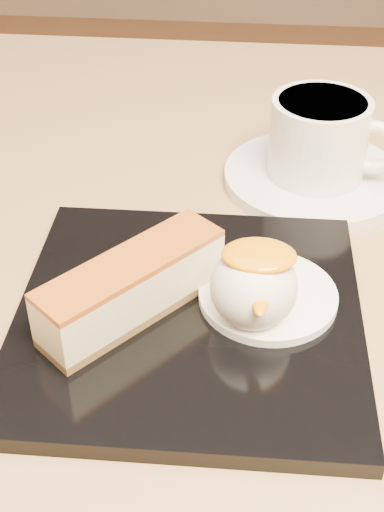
# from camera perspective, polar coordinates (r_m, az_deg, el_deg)

# --- Properties ---
(table) EXTENTS (0.80, 0.80, 0.72)m
(table) POSITION_cam_1_polar(r_m,az_deg,el_deg) (0.64, -1.66, -9.69)
(table) COLOR black
(table) RESTS_ON ground
(dessert_plate) EXTENTS (0.22, 0.22, 0.01)m
(dessert_plate) POSITION_cam_1_polar(r_m,az_deg,el_deg) (0.46, -0.23, -4.86)
(dessert_plate) COLOR black
(dessert_plate) RESTS_ON table
(cheesecake) EXTENTS (0.11, 0.12, 0.04)m
(cheesecake) POSITION_cam_1_polar(r_m,az_deg,el_deg) (0.44, -4.81, -2.46)
(cheesecake) COLOR brown
(cheesecake) RESTS_ON dessert_plate
(cream_smear) EXTENTS (0.09, 0.09, 0.01)m
(cream_smear) POSITION_cam_1_polar(r_m,az_deg,el_deg) (0.47, 6.09, -3.17)
(cream_smear) COLOR white
(cream_smear) RESTS_ON dessert_plate
(ice_cream_scoop) EXTENTS (0.05, 0.05, 0.05)m
(ice_cream_scoop) POSITION_cam_1_polar(r_m,az_deg,el_deg) (0.43, 4.95, -2.47)
(ice_cream_scoop) COLOR white
(ice_cream_scoop) RESTS_ON cream_smear
(mango_sauce) EXTENTS (0.05, 0.03, 0.01)m
(mango_sauce) POSITION_cam_1_polar(r_m,az_deg,el_deg) (0.42, 5.39, 0.05)
(mango_sauce) COLOR orange
(mango_sauce) RESTS_ON ice_cream_scoop
(mint_sprig) EXTENTS (0.03, 0.02, 0.00)m
(mint_sprig) POSITION_cam_1_polar(r_m,az_deg,el_deg) (0.48, 2.67, -0.71)
(mint_sprig) COLOR green
(mint_sprig) RESTS_ON cream_smear
(saucer) EXTENTS (0.15, 0.15, 0.01)m
(saucer) POSITION_cam_1_polar(r_m,az_deg,el_deg) (0.61, 9.71, 6.21)
(saucer) COLOR white
(saucer) RESTS_ON table
(coffee_cup) EXTENTS (0.11, 0.08, 0.06)m
(coffee_cup) POSITION_cam_1_polar(r_m,az_deg,el_deg) (0.59, 10.30, 9.37)
(coffee_cup) COLOR white
(coffee_cup) RESTS_ON saucer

